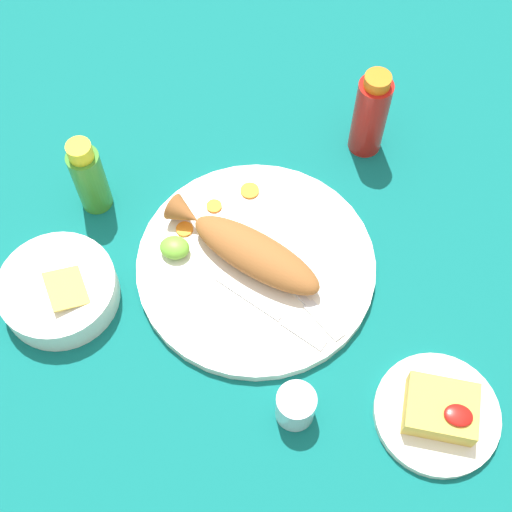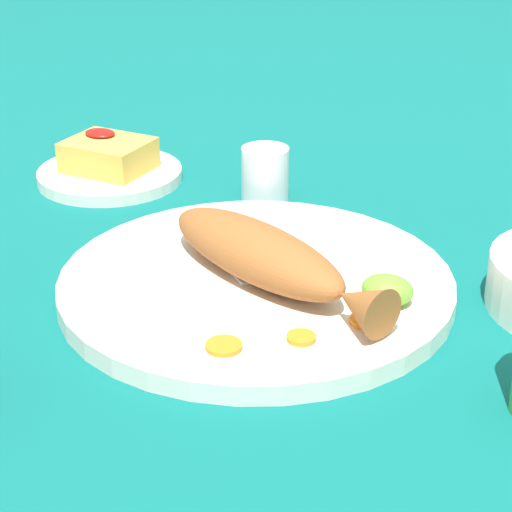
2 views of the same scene
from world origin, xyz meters
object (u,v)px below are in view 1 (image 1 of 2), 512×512
Objects in this scene: hot_sauce_bottle_red at (370,114)px; hot_sauce_bottle_green at (89,177)px; salt_cup at (295,407)px; fried_fish at (248,250)px; fork_far at (278,316)px; side_plate_fries at (437,414)px; guacamole_bowl at (59,290)px; main_plate at (256,265)px; fork_near at (304,299)px.

hot_sauce_bottle_red is 0.45m from hot_sauce_bottle_green.
fried_fish is at bearing 117.10° from salt_cup.
side_plate_fries is (0.24, -0.09, -0.01)m from fork_far.
hot_sauce_bottle_green is 0.18m from guacamole_bowl.
main_plate is at bearing 21.27° from guacamole_bowl.
side_plate_fries is at bearing -70.59° from hot_sauce_bottle_red.
fried_fish is 1.51× the size of fork_far.
salt_cup reaches higher than fork_near.
hot_sauce_bottle_red is at bearing 101.26° from fork_far.
side_plate_fries is at bearing 10.25° from salt_cup.
fork_far is 0.26m from side_plate_fries.
fork_near is at bearing 72.01° from fork_far.
fried_fish is 1.53× the size of guacamole_bowl.
side_plate_fries is at bearing -9.06° from fried_fish.
main_plate is 0.23m from salt_cup.
fork_near is 0.16m from salt_cup.
guacamole_bowl is (-0.40, -0.37, -0.05)m from hot_sauce_bottle_red.
main_plate is at bearing 146.04° from fork_far.
hot_sauce_bottle_green is 0.46m from salt_cup.
fried_fish is 0.11m from fork_far.
main_plate is at bearing 114.72° from salt_cup.
fork_near is at bearing -17.84° from hot_sauce_bottle_green.
fork_far is 1.01× the size of guacamole_bowl.
salt_cup reaches higher than side_plate_fries.
fork_near reaches higher than main_plate.
fried_fish is 1.73× the size of fork_near.
hot_sauce_bottle_red is (0.13, 0.27, 0.07)m from main_plate.
guacamole_bowl is (-0.35, -0.06, 0.01)m from fork_near.
salt_cup is (0.02, -0.16, 0.01)m from fork_near.
side_plate_fries is (0.16, -0.44, -0.07)m from hot_sauce_bottle_red.
fork_near is 0.36m from guacamole_bowl.
fork_near is at bearing 148.02° from side_plate_fries.
main_plate is 0.04m from fried_fish.
salt_cup is at bearing -65.28° from main_plate.
fork_far is 2.88× the size of salt_cup.
salt_cup is at bearing -94.22° from hot_sauce_bottle_red.
hot_sauce_bottle_green reaches higher than fork_far.
fork_near is 0.89× the size of guacamole_bowl.
fork_far is 1.20× the size of hot_sauce_bottle_green.
salt_cup is (0.10, -0.21, 0.02)m from main_plate.
salt_cup is (0.37, -0.28, -0.04)m from hot_sauce_bottle_green.
fork_near and fork_far have the same top height.
guacamole_bowl is (-0.56, 0.07, 0.02)m from side_plate_fries.
hot_sauce_bottle_red is at bearing 85.78° from salt_cup.
fork_far is at bearing -24.66° from hot_sauce_bottle_green.
hot_sauce_bottle_red reaches higher than fork_far.
fork_far is at bearing -31.99° from fried_fish.
fork_far is 0.36m from hot_sauce_bottle_green.
fried_fish is 1.81× the size of hot_sauce_bottle_green.
hot_sauce_bottle_red is 2.71× the size of salt_cup.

